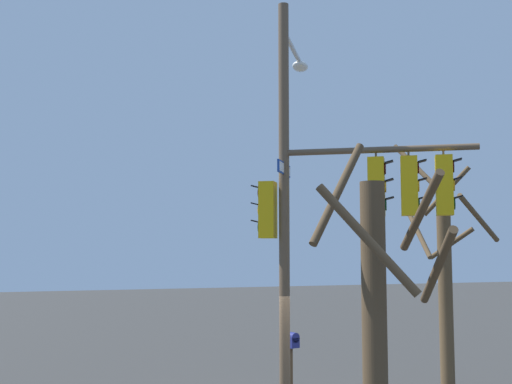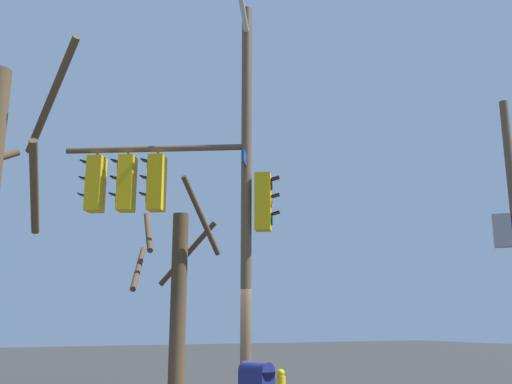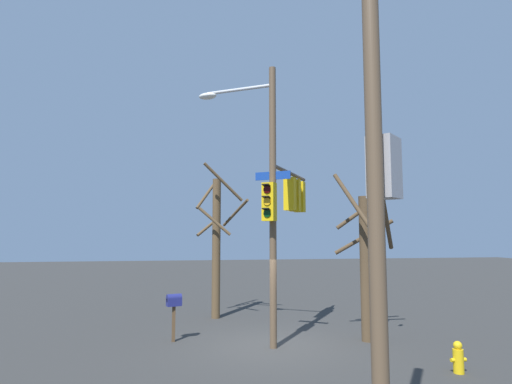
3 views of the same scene
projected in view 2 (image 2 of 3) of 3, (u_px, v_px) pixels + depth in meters
name	position (u px, v px, depth m)	size (l,w,h in m)	color
main_signal_pole_assembly	(196.00, 179.00, 11.01)	(4.14, 3.75, 8.26)	brown
fire_hydrant	(281.00, 384.00, 14.68)	(0.38, 0.24, 0.73)	yellow
bare_tree_behind_pole	(177.00, 297.00, 13.07)	(2.19, 2.28, 5.13)	#4D3B27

